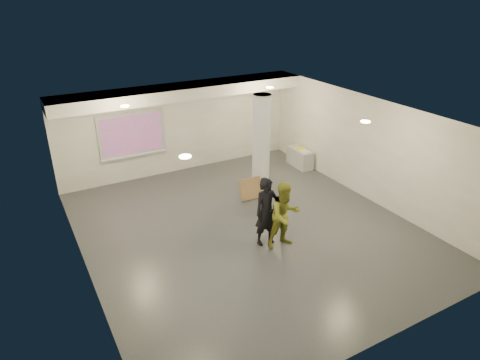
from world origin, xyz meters
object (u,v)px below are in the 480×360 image
column (261,145)px  man (285,215)px  projection_screen (132,135)px  woman (267,212)px  credenza (300,158)px

column → man: column is taller
projection_screen → column: bearing=-40.6°
projection_screen → woman: size_ratio=1.21×
woman → man: woman is taller
credenza → projection_screen: bearing=165.2°
man → woman: bearing=139.3°
column → credenza: size_ratio=2.80×
man → column: bearing=71.6°
man → projection_screen: bearing=112.5°
credenza → woman: (-3.64, -3.54, 0.55)m
projection_screen → credenza: 5.71m
projection_screen → woman: bearing=-72.2°
woman → man: size_ratio=1.04×
woman → column: bearing=60.8°
column → woman: 3.00m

